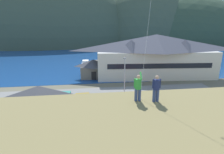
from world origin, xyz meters
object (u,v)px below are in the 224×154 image
at_px(parking_light_pole, 125,74).
at_px(person_companion, 156,88).
at_px(wharf_dock, 98,65).
at_px(parked_car_back_row_left, 143,100).
at_px(parked_car_front_row_end, 200,97).
at_px(parked_car_front_row_red, 94,118).
at_px(parked_car_front_row_silver, 83,100).
at_px(parked_car_mid_row_near, 14,105).
at_px(moored_boat_wharfside, 86,65).
at_px(person_kite_flyer, 138,87).
at_px(storage_shed_near_lot, 40,103).
at_px(parked_car_back_row_right, 188,118).
at_px(storage_shed_waterside, 93,68).
at_px(harbor_lodge, 156,55).
at_px(moored_boat_outer_mooring, 111,67).

distance_m(parking_light_pole, person_companion, 19.33).
height_order(wharf_dock, parked_car_back_row_left, parked_car_back_row_left).
distance_m(wharf_dock, parked_car_back_row_left, 29.22).
xyz_separation_m(parked_car_front_row_end, person_companion, (-13.06, -14.12, 7.02)).
relative_size(parked_car_front_row_red, parked_car_front_row_silver, 1.00).
bearing_deg(parked_car_mid_row_near, parked_car_front_row_end, -1.32).
bearing_deg(moored_boat_wharfside, parked_car_back_row_left, -72.57).
distance_m(parked_car_front_row_silver, person_kite_flyer, 17.05).
bearing_deg(parked_car_front_row_end, parked_car_front_row_silver, 176.47).
distance_m(parked_car_back_row_left, parked_car_front_row_end, 9.22).
xyz_separation_m(storage_shed_near_lot, wharf_dock, (8.91, 31.42, -2.17)).
bearing_deg(parked_car_front_row_end, parked_car_back_row_right, -131.64).
xyz_separation_m(storage_shed_waterside, parked_car_front_row_end, (16.22, -17.02, -1.18)).
bearing_deg(parked_car_front_row_end, harbor_lodge, 95.39).
distance_m(wharf_dock, parked_car_mid_row_near, 31.10).
relative_size(storage_shed_waterside, moored_boat_wharfside, 0.81).
relative_size(parked_car_front_row_red, person_kite_flyer, 2.34).
bearing_deg(parked_car_back_row_right, person_kite_flyer, -138.55).
relative_size(parked_car_mid_row_near, person_companion, 2.49).
height_order(storage_shed_near_lot, moored_boat_wharfside, storage_shed_near_lot).
relative_size(storage_shed_near_lot, parking_light_pole, 1.20).
distance_m(parked_car_front_row_end, parking_light_pole, 12.50).
distance_m(moored_boat_wharfside, parking_light_pole, 25.02).
height_order(parked_car_back_row_right, parking_light_pole, parking_light_pole).
relative_size(storage_shed_waterside, parked_car_mid_row_near, 1.47).
distance_m(moored_boat_wharfside, moored_boat_outer_mooring, 7.99).
height_order(moored_boat_wharfside, parked_car_mid_row_near, moored_boat_wharfside).
distance_m(moored_boat_outer_mooring, person_kite_flyer, 39.34).
bearing_deg(parked_car_front_row_end, parking_light_pole, 157.46).
bearing_deg(person_kite_flyer, parked_car_front_row_end, 44.35).
height_order(storage_shed_near_lot, person_kite_flyer, person_kite_flyer).
distance_m(parked_car_back_row_right, parking_light_pole, 12.62).
bearing_deg(moored_boat_wharfside, parked_car_front_row_red, -87.79).
height_order(parked_car_front_row_end, parking_light_pole, parking_light_pole).
bearing_deg(storage_shed_near_lot, storage_shed_waterside, 69.83).
height_order(parked_car_front_row_silver, parking_light_pole, parking_light_pole).
distance_m(storage_shed_waterside, parked_car_mid_row_near, 20.21).
distance_m(storage_shed_waterside, person_companion, 31.84).
height_order(parked_car_front_row_silver, person_companion, person_companion).
bearing_deg(parking_light_pole, parked_car_front_row_red, -120.94).
distance_m(harbor_lodge, wharf_dock, 18.87).
bearing_deg(person_kite_flyer, parked_car_front_row_silver, 105.19).
xyz_separation_m(parked_car_front_row_red, parking_light_pole, (5.65, 9.43, 2.86)).
xyz_separation_m(storage_shed_waterside, person_kite_flyer, (2.04, -30.88, 5.86)).
bearing_deg(parked_car_back_row_left, parked_car_mid_row_near, 177.93).
bearing_deg(moored_boat_outer_mooring, parked_car_front_row_red, -101.03).
xyz_separation_m(storage_shed_near_lot, parked_car_mid_row_near, (-4.53, 3.38, -1.45)).
bearing_deg(person_companion, storage_shed_near_lot, 132.47).
bearing_deg(harbor_lodge, moored_boat_wharfside, 143.14).
bearing_deg(parked_car_back_row_left, moored_boat_wharfside, 107.43).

